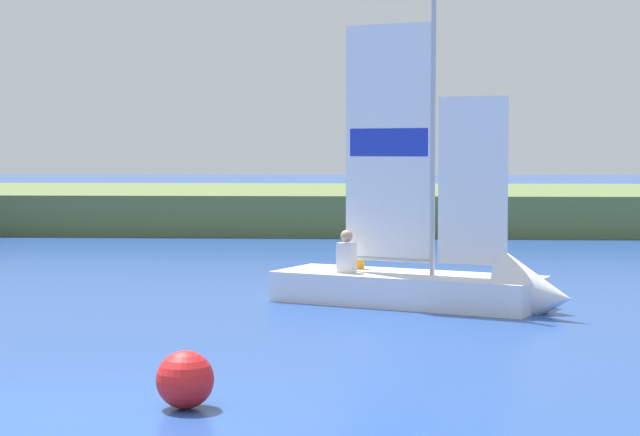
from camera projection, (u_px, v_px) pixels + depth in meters
ground_plane at (79, 420)px, 10.80m from camera, size 200.00×200.00×0.00m
shore_bank at (300, 206)px, 38.60m from camera, size 80.00×11.90×1.18m
sailboat at (451, 283)px, 18.42m from camera, size 5.03×3.32×5.61m
channel_buoy at (185, 380)px, 11.25m from camera, size 0.57×0.57×0.57m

